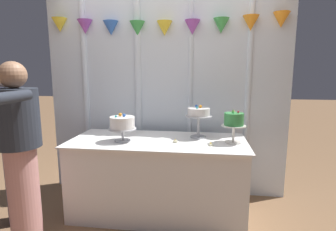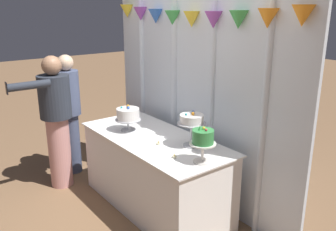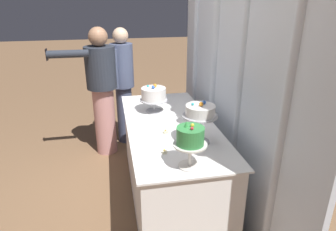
{
  "view_description": "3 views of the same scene",
  "coord_description": "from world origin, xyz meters",
  "px_view_note": "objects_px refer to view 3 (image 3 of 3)",
  "views": [
    {
      "loc": [
        0.45,
        -2.52,
        1.5
      ],
      "look_at": [
        0.1,
        0.15,
        1.04
      ],
      "focal_mm": 28.51,
      "sensor_mm": 36.0,
      "label": 1
    },
    {
      "loc": [
        2.85,
        -1.9,
        2.11
      ],
      "look_at": [
        0.25,
        0.09,
        1.1
      ],
      "focal_mm": 38.44,
      "sensor_mm": 36.0,
      "label": 2
    },
    {
      "loc": [
        2.48,
        -0.41,
        1.9
      ],
      "look_at": [
        0.08,
        0.06,
        0.91
      ],
      "focal_mm": 32.01,
      "sensor_mm": 36.0,
      "label": 3
    }
  ],
  "objects_px": {
    "cake_table": "(170,161)",
    "tealight_far_left": "(166,132)",
    "cake_display_center": "(200,114)",
    "cake_display_rightmost": "(190,139)",
    "cake_display_leftmost": "(153,95)",
    "tealight_near_left": "(164,152)",
    "guest_man_pink_jacket": "(102,88)",
    "guest_man_dark_suit": "(123,82)"
  },
  "relations": [
    {
      "from": "cake_table",
      "to": "tealight_near_left",
      "type": "xyz_separation_m",
      "value": [
        0.53,
        -0.15,
        0.41
      ]
    },
    {
      "from": "cake_display_leftmost",
      "to": "tealight_far_left",
      "type": "relative_size",
      "value": 6.02
    },
    {
      "from": "cake_table",
      "to": "tealight_near_left",
      "type": "distance_m",
      "value": 0.69
    },
    {
      "from": "tealight_far_left",
      "to": "tealight_near_left",
      "type": "distance_m",
      "value": 0.35
    },
    {
      "from": "cake_table",
      "to": "tealight_far_left",
      "type": "xyz_separation_m",
      "value": [
        0.19,
        -0.08,
        0.41
      ]
    },
    {
      "from": "cake_display_center",
      "to": "guest_man_dark_suit",
      "type": "height_order",
      "value": "guest_man_dark_suit"
    },
    {
      "from": "cake_table",
      "to": "guest_man_dark_suit",
      "type": "distance_m",
      "value": 1.47
    },
    {
      "from": "tealight_far_left",
      "to": "guest_man_dark_suit",
      "type": "relative_size",
      "value": 0.03
    },
    {
      "from": "guest_man_dark_suit",
      "to": "tealight_near_left",
      "type": "bearing_deg",
      "value": 6.08
    },
    {
      "from": "cake_display_center",
      "to": "guest_man_dark_suit",
      "type": "relative_size",
      "value": 0.23
    },
    {
      "from": "cake_display_leftmost",
      "to": "cake_display_rightmost",
      "type": "bearing_deg",
      "value": 4.51
    },
    {
      "from": "cake_table",
      "to": "tealight_far_left",
      "type": "height_order",
      "value": "tealight_far_left"
    },
    {
      "from": "cake_table",
      "to": "tealight_far_left",
      "type": "relative_size",
      "value": 37.84
    },
    {
      "from": "cake_display_leftmost",
      "to": "cake_display_rightmost",
      "type": "distance_m",
      "value": 1.1
    },
    {
      "from": "cake_display_rightmost",
      "to": "cake_display_center",
      "type": "bearing_deg",
      "value": 153.35
    },
    {
      "from": "tealight_near_left",
      "to": "cake_display_leftmost",
      "type": "bearing_deg",
      "value": 176.8
    },
    {
      "from": "cake_display_rightmost",
      "to": "guest_man_pink_jacket",
      "type": "distance_m",
      "value": 1.94
    },
    {
      "from": "tealight_far_left",
      "to": "tealight_near_left",
      "type": "height_order",
      "value": "same"
    },
    {
      "from": "tealight_far_left",
      "to": "cake_table",
      "type": "bearing_deg",
      "value": 156.9
    },
    {
      "from": "cake_display_center",
      "to": "tealight_near_left",
      "type": "relative_size",
      "value": 8.29
    },
    {
      "from": "cake_table",
      "to": "guest_man_dark_suit",
      "type": "xyz_separation_m",
      "value": [
        -1.35,
        -0.35,
        0.45
      ]
    },
    {
      "from": "cake_display_leftmost",
      "to": "guest_man_dark_suit",
      "type": "distance_m",
      "value": 1.05
    },
    {
      "from": "tealight_near_left",
      "to": "guest_man_pink_jacket",
      "type": "distance_m",
      "value": 1.68
    },
    {
      "from": "guest_man_pink_jacket",
      "to": "cake_display_leftmost",
      "type": "bearing_deg",
      "value": 34.85
    },
    {
      "from": "tealight_near_left",
      "to": "guest_man_dark_suit",
      "type": "height_order",
      "value": "guest_man_dark_suit"
    },
    {
      "from": "cake_display_center",
      "to": "cake_table",
      "type": "bearing_deg",
      "value": -159.18
    },
    {
      "from": "cake_table",
      "to": "guest_man_pink_jacket",
      "type": "relative_size",
      "value": 1.14
    },
    {
      "from": "cake_display_leftmost",
      "to": "cake_display_center",
      "type": "relative_size",
      "value": 0.82
    },
    {
      "from": "cake_display_center",
      "to": "cake_display_rightmost",
      "type": "height_order",
      "value": "cake_display_center"
    },
    {
      "from": "tealight_far_left",
      "to": "guest_man_pink_jacket",
      "type": "xyz_separation_m",
      "value": [
        -1.27,
        -0.54,
        0.05
      ]
    },
    {
      "from": "tealight_far_left",
      "to": "guest_man_dark_suit",
      "type": "height_order",
      "value": "guest_man_dark_suit"
    },
    {
      "from": "cake_table",
      "to": "cake_display_rightmost",
      "type": "distance_m",
      "value": 0.97
    },
    {
      "from": "cake_table",
      "to": "cake_display_rightmost",
      "type": "xyz_separation_m",
      "value": [
        0.75,
        -0.02,
        0.61
      ]
    },
    {
      "from": "cake_display_center",
      "to": "tealight_far_left",
      "type": "xyz_separation_m",
      "value": [
        -0.22,
        -0.23,
        -0.24
      ]
    },
    {
      "from": "cake_display_center",
      "to": "guest_man_pink_jacket",
      "type": "distance_m",
      "value": 1.69
    },
    {
      "from": "cake_table",
      "to": "cake_display_rightmost",
      "type": "relative_size",
      "value": 5.28
    },
    {
      "from": "cake_display_center",
      "to": "tealight_far_left",
      "type": "bearing_deg",
      "value": -133.31
    },
    {
      "from": "cake_table",
      "to": "guest_man_pink_jacket",
      "type": "bearing_deg",
      "value": -150.19
    },
    {
      "from": "cake_display_leftmost",
      "to": "tealight_far_left",
      "type": "xyz_separation_m",
      "value": [
        0.53,
        0.03,
        -0.17
      ]
    },
    {
      "from": "cake_display_rightmost",
      "to": "tealight_far_left",
      "type": "relative_size",
      "value": 7.17
    },
    {
      "from": "guest_man_dark_suit",
      "to": "tealight_far_left",
      "type": "bearing_deg",
      "value": 10.12
    },
    {
      "from": "tealight_far_left",
      "to": "tealight_near_left",
      "type": "bearing_deg",
      "value": -12.13
    }
  ]
}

